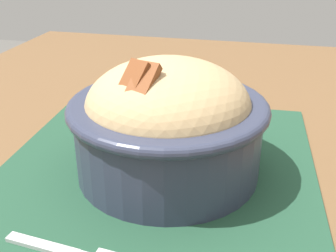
# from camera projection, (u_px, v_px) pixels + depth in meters

# --- Properties ---
(table) EXTENTS (1.11, 0.89, 0.71)m
(table) POSITION_uv_depth(u_px,v_px,m) (180.00, 221.00, 0.46)
(table) COLOR brown
(table) RESTS_ON ground_plane
(placemat) EXTENTS (0.40, 0.34, 0.00)m
(placemat) POSITION_uv_depth(u_px,v_px,m) (154.00, 176.00, 0.41)
(placemat) COLOR #1E422D
(placemat) RESTS_ON table
(bowl) EXTENTS (0.19, 0.19, 0.12)m
(bowl) POSITION_uv_depth(u_px,v_px,m) (168.00, 121.00, 0.40)
(bowl) COLOR #2D3347
(bowl) RESTS_ON placemat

